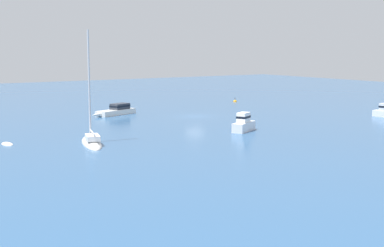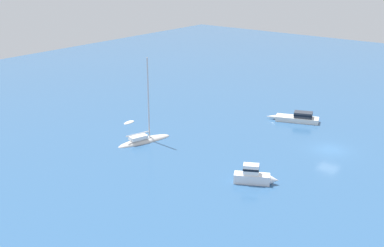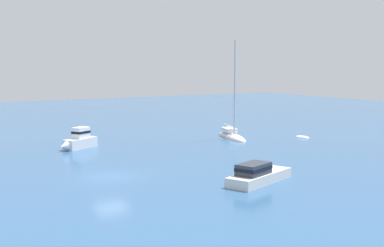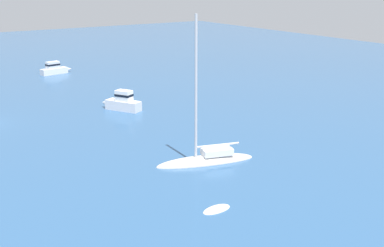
% 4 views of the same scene
% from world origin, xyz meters
% --- Properties ---
extents(ground_plane, '(166.15, 166.15, 0.00)m').
position_xyz_m(ground_plane, '(0.00, 0.00, 0.00)').
color(ground_plane, '#2D5684').
extents(launch, '(3.25, 4.67, 2.12)m').
position_xyz_m(launch, '(-13.90, 2.52, 0.81)').
color(launch, white).
rests_on(launch, ground).
extents(cabin_cruiser, '(3.93, 7.56, 1.51)m').
position_xyz_m(cabin_cruiser, '(7.46, 8.19, 0.60)').
color(cabin_cruiser, silver).
rests_on(cabin_cruiser, ground).
extents(yacht, '(7.81, 3.76, 11.52)m').
position_xyz_m(yacht, '(-12.27, 20.13, 0.22)').
color(yacht, silver).
rests_on(yacht, ground).
extents(tender, '(2.02, 1.05, 0.41)m').
position_xyz_m(tender, '(-8.09, 27.09, 0.00)').
color(tender, silver).
rests_on(tender, ground).
extents(channel_buoy, '(0.62, 0.62, 1.03)m').
position_xyz_m(channel_buoy, '(12.94, -16.79, 0.01)').
color(channel_buoy, orange).
rests_on(channel_buoy, ground).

